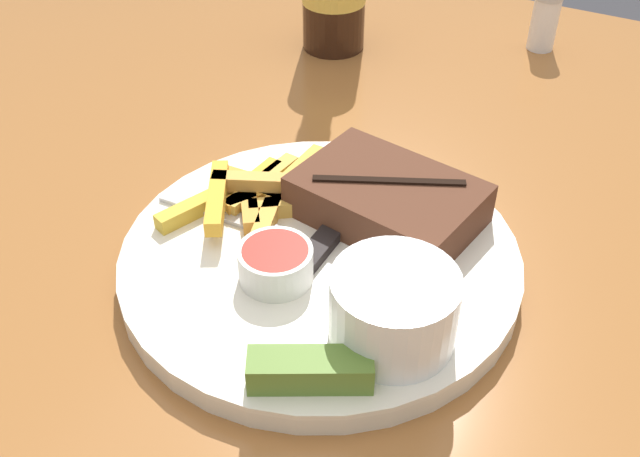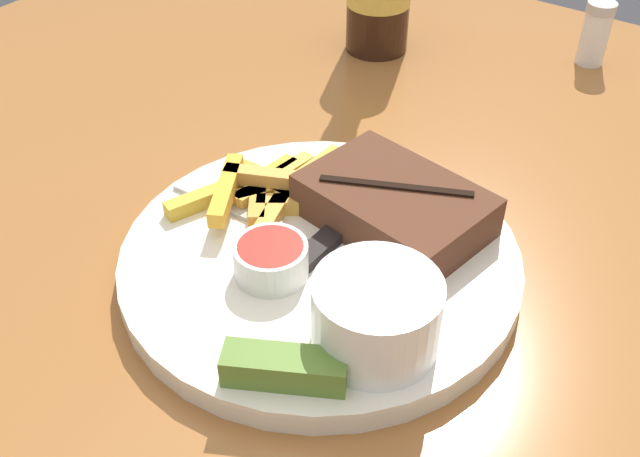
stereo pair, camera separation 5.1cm
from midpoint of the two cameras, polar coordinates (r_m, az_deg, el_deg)
dining_table at (r=0.59m, az=2.49°, el=-8.90°), size 1.15×1.09×0.72m
dinner_plate at (r=0.53m, az=2.76°, el=-2.54°), size 0.28×0.28×0.02m
steak_portion at (r=0.54m, az=8.39°, el=1.67°), size 0.14×0.11×0.03m
fries_pile at (r=0.56m, az=-1.42°, el=2.89°), size 0.11×0.14×0.02m
coleslaw_cup at (r=0.44m, az=7.62°, el=-6.39°), size 0.08×0.08×0.05m
dipping_sauce_cup at (r=0.49m, az=-0.83°, el=-2.41°), size 0.05×0.05×0.02m
pickle_spear at (r=0.43m, az=0.67°, el=-10.72°), size 0.07×0.05×0.02m
fork_utensil at (r=0.55m, az=-3.67°, el=1.13°), size 0.13×0.02×0.00m
knife_utensil at (r=0.54m, az=4.45°, el=0.36°), size 0.02×0.17×0.01m
salt_shaker at (r=0.84m, az=21.95°, el=13.61°), size 0.03×0.03×0.07m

